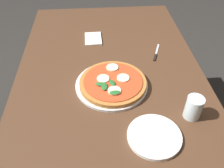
{
  "coord_description": "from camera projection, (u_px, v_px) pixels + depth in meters",
  "views": [
    {
      "loc": [
        0.79,
        -0.06,
        1.44
      ],
      "look_at": [
        0.02,
        0.0,
        0.74
      ],
      "focal_mm": 38.71,
      "sensor_mm": 36.0,
      "label": 1
    }
  ],
  "objects": [
    {
      "name": "serving_tray",
      "position": [
        112.0,
        85.0,
        1.04
      ],
      "size": [
        0.31,
        0.31,
        0.01
      ],
      "primitive_type": "cylinder",
      "color": "silver",
      "rests_on": "dining_table"
    },
    {
      "name": "dining_table",
      "position": [
        111.0,
        98.0,
        1.12
      ],
      "size": [
        1.54,
        0.86,
        0.73
      ],
      "color": "#4C301E",
      "rests_on": "ground_plane"
    },
    {
      "name": "pizza",
      "position": [
        113.0,
        82.0,
        1.03
      ],
      "size": [
        0.29,
        0.29,
        0.03
      ],
      "color": "#B27033",
      "rests_on": "serving_tray"
    },
    {
      "name": "glass_cup",
      "position": [
        194.0,
        108.0,
        0.89
      ],
      "size": [
        0.06,
        0.06,
        0.09
      ],
      "primitive_type": "cylinder",
      "color": "silver",
      "rests_on": "dining_table"
    },
    {
      "name": "napkin",
      "position": [
        93.0,
        39.0,
        1.33
      ],
      "size": [
        0.13,
        0.09,
        0.01
      ],
      "primitive_type": "cube",
      "rotation": [
        0.0,
        0.0,
        0.02
      ],
      "color": "white",
      "rests_on": "dining_table"
    },
    {
      "name": "ground_plane",
      "position": [
        112.0,
        168.0,
        1.55
      ],
      "size": [
        6.0,
        6.0,
        0.0
      ],
      "primitive_type": "plane",
      "color": "#2D2B28"
    },
    {
      "name": "knife",
      "position": [
        156.0,
        54.0,
        1.22
      ],
      "size": [
        0.15,
        0.06,
        0.01
      ],
      "color": "black",
      "rests_on": "dining_table"
    },
    {
      "name": "plate_white",
      "position": [
        154.0,
        136.0,
        0.84
      ],
      "size": [
        0.19,
        0.19,
        0.01
      ],
      "primitive_type": "cylinder",
      "color": "white",
      "rests_on": "dining_table"
    }
  ]
}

